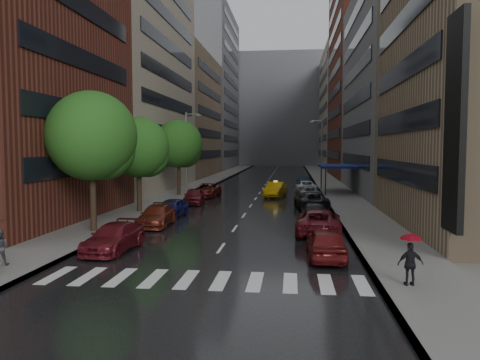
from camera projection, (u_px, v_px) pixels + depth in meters
name	position (u px, v px, depth m)	size (l,w,h in m)	color
ground	(208.00, 267.00, 20.97)	(220.00, 220.00, 0.00)	gray
road	(267.00, 183.00, 70.54)	(14.00, 140.00, 0.01)	black
sidewalk_left	(208.00, 182.00, 71.53)	(4.00, 140.00, 0.15)	gray
sidewalk_right	(327.00, 183.00, 69.54)	(4.00, 140.00, 0.15)	gray
crosswalk	(204.00, 280.00, 18.97)	(13.15, 2.80, 0.01)	silver
buildings_left	(182.00, 85.00, 79.77)	(8.00, 108.00, 38.00)	maroon
buildings_right	(364.00, 86.00, 74.46)	(8.05, 109.10, 36.00)	#937A5B
building_far	(279.00, 110.00, 136.81)	(40.00, 14.00, 32.00)	slate
tree_near	(92.00, 136.00, 28.89)	(5.55, 5.55, 8.85)	#382619
tree_mid	(139.00, 148.00, 37.72)	(4.90, 4.90, 7.80)	#382619
tree_far	(178.00, 144.00, 50.95)	(5.24, 5.24, 8.35)	#382619
taxi	(275.00, 190.00, 50.29)	(1.70, 4.87, 1.61)	#E1A40B
parked_cars_left	(179.00, 204.00, 37.97)	(2.73, 31.38, 1.51)	maroon
parked_cars_right	(310.00, 199.00, 41.73)	(3.09, 42.16, 1.61)	maroon
ped_red_umbrella	(411.00, 255.00, 17.66)	(0.99, 0.82, 2.01)	black
street_lamp_left	(187.00, 151.00, 51.21)	(1.74, 0.22, 9.00)	gray
street_lamp_right	(321.00, 150.00, 64.39)	(1.74, 0.22, 9.00)	gray
awning	(337.00, 166.00, 54.46)	(4.00, 8.00, 3.12)	navy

